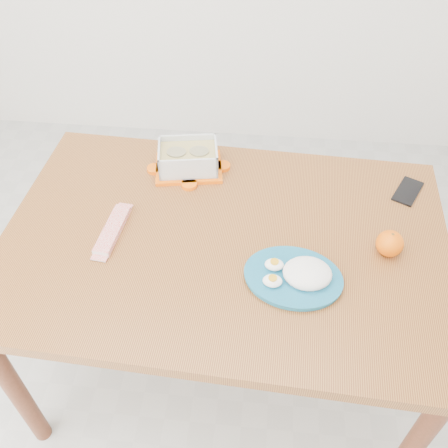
# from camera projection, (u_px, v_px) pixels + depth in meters

# --- Properties ---
(ground) EXTENTS (3.50, 3.50, 0.00)m
(ground) POSITION_uv_depth(u_px,v_px,m) (169.00, 395.00, 1.96)
(ground) COLOR #B7B7B2
(ground) RESTS_ON ground
(dining_table) EXTENTS (1.40, 0.97, 0.75)m
(dining_table) POSITION_uv_depth(u_px,v_px,m) (224.00, 256.00, 1.58)
(dining_table) COLOR #98622B
(dining_table) RESTS_ON ground
(food_container) EXTENTS (0.25, 0.21, 0.10)m
(food_container) POSITION_uv_depth(u_px,v_px,m) (188.00, 158.00, 1.71)
(food_container) COLOR #FF6307
(food_container) RESTS_ON dining_table
(orange_fruit) EXTENTS (0.08, 0.08, 0.08)m
(orange_fruit) POSITION_uv_depth(u_px,v_px,m) (390.00, 243.00, 1.45)
(orange_fruit) COLOR orange
(orange_fruit) RESTS_ON dining_table
(rice_plate) EXTENTS (0.31, 0.31, 0.07)m
(rice_plate) POSITION_uv_depth(u_px,v_px,m) (298.00, 275.00, 1.39)
(rice_plate) COLOR #186487
(rice_plate) RESTS_ON dining_table
(candy_bar) EXTENTS (0.07, 0.21, 0.02)m
(candy_bar) POSITION_uv_depth(u_px,v_px,m) (113.00, 230.00, 1.53)
(candy_bar) COLOR red
(candy_bar) RESTS_ON dining_table
(smartphone) EXTENTS (0.12, 0.15, 0.01)m
(smartphone) POSITION_uv_depth(u_px,v_px,m) (408.00, 191.00, 1.66)
(smartphone) COLOR black
(smartphone) RESTS_ON dining_table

